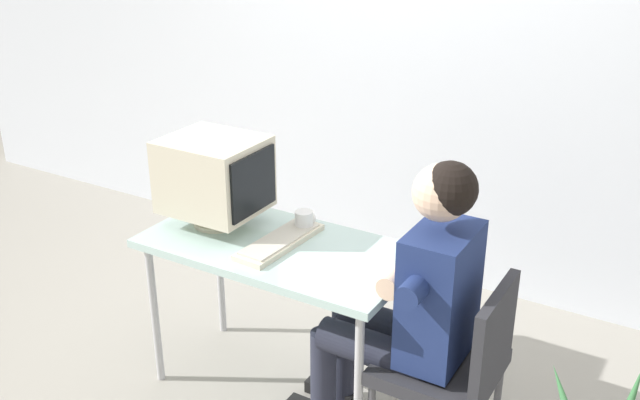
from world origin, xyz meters
name	(u,v)px	position (x,y,z in m)	size (l,w,h in m)	color
ground_plane	(282,386)	(0.00, 0.00, 0.00)	(12.00, 12.00, 0.00)	#9E998E
wall_back	(472,22)	(0.30, 1.40, 1.50)	(8.00, 0.10, 3.00)	silver
desk	(278,258)	(0.00, 0.00, 0.68)	(1.17, 0.60, 0.74)	#B7B7BC
crt_monitor	(215,175)	(-0.35, 0.03, 0.98)	(0.43, 0.36, 0.40)	beige
keyboard	(279,242)	(0.01, 0.00, 0.76)	(0.18, 0.47, 0.03)	beige
office_chair	(455,361)	(0.83, -0.03, 0.46)	(0.45, 0.45, 0.81)	#4C4C51
person_seated	(411,297)	(0.63, -0.03, 0.69)	(0.74, 0.55, 1.27)	navy
desk_mug	(304,221)	(0.03, 0.17, 0.79)	(0.08, 0.09, 0.09)	white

